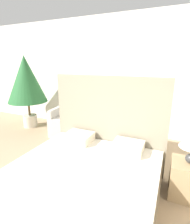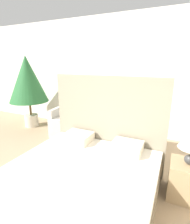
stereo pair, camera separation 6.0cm
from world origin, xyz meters
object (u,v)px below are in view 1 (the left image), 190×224
Objects in this scene: nightstand at (186,179)px; potted_palm at (26,81)px; armchair_near_window_left at (67,123)px; armchair_near_window_right at (107,130)px; bed at (84,178)px; side_table at (85,129)px.

potted_palm is at bearing 163.06° from nightstand.
armchair_near_window_left is at bearing 156.70° from nightstand.
armchair_near_window_left is 1.00× the size of armchair_near_window_right.
bed is at bearing -33.94° from potted_palm.
armchair_near_window_left is 1.63m from potted_palm.
armchair_near_window_left is 2.93m from nightstand.
nightstand is at bearing 26.08° from bed.
bed is 2.23× the size of armchair_near_window_right.
nightstand is at bearing -16.94° from potted_palm.
armchair_near_window_left and armchair_near_window_right have the same top height.
armchair_near_window_right is 0.45× the size of potted_palm.
armchair_near_window_right is 1.80× the size of side_table.
potted_palm reaches higher than bed.
armchair_near_window_left is at bearing 176.34° from side_table.
side_table is (-0.88, 1.74, -0.05)m from bed.
side_table is at bearing 177.50° from armchair_near_window_right.
bed reaches higher than armchair_near_window_right.
nightstand is (2.69, -1.16, -0.05)m from armchair_near_window_left.
bed is at bearing -63.16° from side_table.
armchair_near_window_left is at bearing -2.17° from potted_palm.
side_table is (0.56, -0.04, -0.05)m from armchair_near_window_left.
armchair_near_window_left reaches higher than nightstand.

